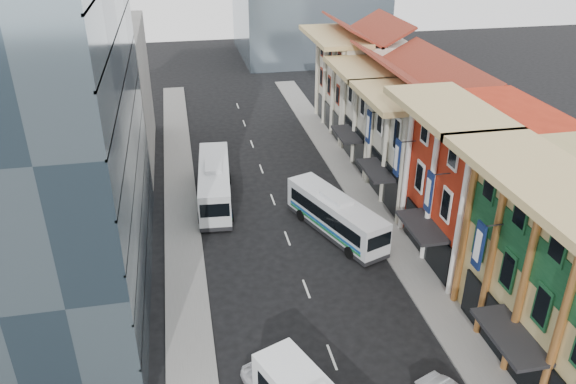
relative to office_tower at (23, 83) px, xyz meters
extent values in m
cube|color=slate|center=(25.50, 3.00, -14.93)|extent=(3.00, 90.00, 0.15)
cube|color=slate|center=(8.50, 3.00, -14.93)|extent=(3.00, 90.00, 0.15)
cube|color=#B02A13|center=(31.00, -2.00, -9.00)|extent=(8.00, 10.00, 12.00)
cube|color=beige|center=(31.00, 7.50, -10.00)|extent=(8.00, 9.00, 10.00)
cube|color=beige|center=(31.00, 16.50, -10.00)|extent=(8.00, 9.00, 10.00)
cube|color=beige|center=(31.00, 27.00, -9.50)|extent=(8.00, 12.00, 11.00)
cube|color=#3E5363|center=(0.00, 0.00, 0.00)|extent=(12.00, 26.00, 30.00)
cube|color=gray|center=(1.00, 23.00, -8.00)|extent=(10.00, 18.00, 14.00)
camera|label=1|loc=(9.27, -35.88, 9.74)|focal=35.00mm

